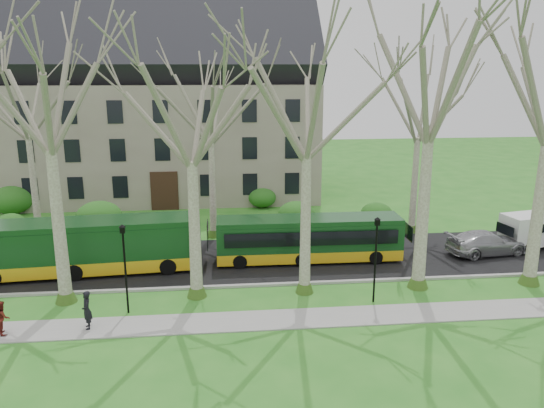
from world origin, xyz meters
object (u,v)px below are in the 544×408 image
Objects in this scene: sedan at (486,243)px; pedestrian_a at (87,310)px; bus_follow at (309,238)px; bus_lead at (88,246)px; van_a at (540,230)px; pedestrian_b at (2,317)px.

pedestrian_a reaches higher than sedan.
pedestrian_a is at bearing 99.65° from sedan.
bus_follow is 2.17× the size of sedan.
bus_lead is 1.14× the size of bus_follow.
bus_lead reaches higher than sedan.
sedan is at bearing 0.32° from bus_follow.
van_a is at bearing 4.37° from bus_follow.
pedestrian_a is at bearing -82.37° from bus_lead.
pedestrian_b is at bearing -151.92° from bus_follow.
bus_lead reaches higher than van_a.
bus_follow is at bearing 107.33° from pedestrian_a.
bus_lead is at bearing -176.35° from bus_follow.
bus_follow is 11.21m from sedan.
sedan is 23.67m from pedestrian_a.
van_a is 3.36× the size of pedestrian_b.
bus_follow is 7.27× the size of pedestrian_b.
bus_lead is 23.93m from sedan.
pedestrian_b is at bearing 97.45° from sedan.
bus_lead is 8.30× the size of pedestrian_b.
bus_lead reaches higher than bus_follow.
bus_follow is at bearing -1.35° from bus_lead.
bus_follow is 2.17× the size of van_a.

